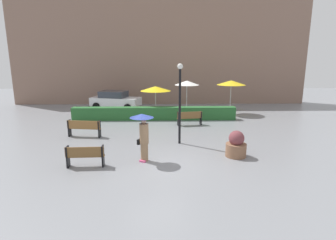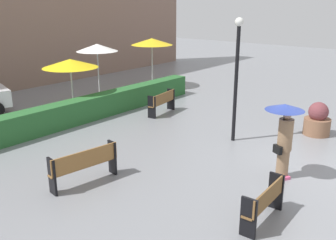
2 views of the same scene
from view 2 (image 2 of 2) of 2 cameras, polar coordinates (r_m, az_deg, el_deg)
The scene contains 11 objects.
ground_plane at distance 11.19m, azimuth 19.27°, elevation -7.45°, with size 60.00×60.00×0.00m, color gray.
bench_near_left at distance 8.40m, azimuth 14.38°, elevation -11.72°, with size 1.52×0.39×0.86m.
bench_back_row at distance 15.81m, azimuth -0.84°, elevation 2.85°, with size 1.68×0.59×0.92m.
bench_far_left at distance 9.96m, azimuth -12.46°, elevation -6.42°, with size 1.89×0.57×0.94m.
pedestrian_with_umbrella at distance 10.24m, azimuth 17.13°, elevation -1.49°, with size 1.00×1.00×2.05m.
planter_pot at distance 14.32m, azimuth 21.57°, elevation -0.10°, with size 0.91×0.91×1.18m.
lamp_post at distance 12.48m, azimuth 10.32°, elevation 7.70°, with size 0.28×0.28×4.05m.
patio_umbrella_yellow at distance 16.13m, azimuth -14.51°, elevation 8.26°, with size 2.27×2.27×2.28m.
patio_umbrella_white at distance 18.54m, azimuth -10.64°, elevation 10.65°, with size 1.97×1.97×2.61m.
patio_umbrella_yellow_far at distance 20.61m, azimuth -2.44°, elevation 11.70°, with size 2.21×2.21×2.65m.
hedge_strip at distance 15.45m, azimuth -11.53°, elevation 1.81°, with size 11.64×0.70×0.92m, color #28602D.
Camera 2 is at (-9.72, -3.23, 4.52)m, focal length 40.48 mm.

